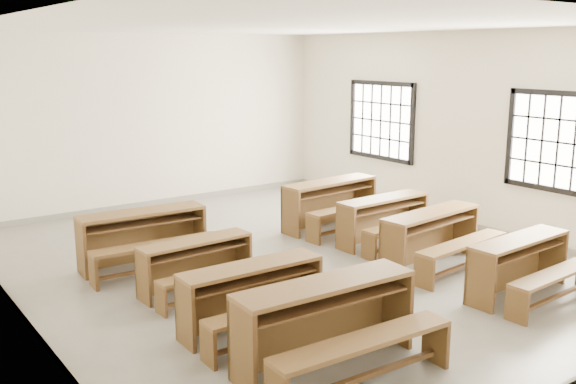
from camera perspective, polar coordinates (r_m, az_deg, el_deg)
room at (r=8.58m, az=0.49°, el=7.56°), size 8.50×8.50×3.20m
desk_set_0 at (r=5.99m, az=3.67°, el=-11.18°), size 1.85×1.02×0.81m
desk_set_1 at (r=6.75m, az=-3.04°, el=-8.95°), size 1.59×0.85×0.71m
desk_set_2 at (r=7.88m, az=-8.04°, el=-6.16°), size 1.45×0.79×0.64m
desk_set_3 at (r=8.89m, az=-12.66°, el=-3.71°), size 1.76×0.99×0.77m
desk_set_4 at (r=8.16m, az=20.10°, el=-5.91°), size 1.59×0.88×0.70m
desk_set_5 at (r=8.93m, az=12.83°, el=-3.71°), size 1.75×1.03×0.75m
desk_set_6 at (r=9.83m, az=8.66°, el=-2.20°), size 1.60×0.86×0.71m
desk_set_7 at (r=10.60m, az=3.96°, el=-0.77°), size 1.81×1.02×0.79m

